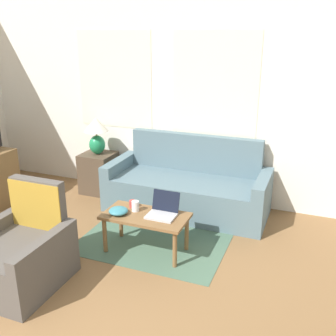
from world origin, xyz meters
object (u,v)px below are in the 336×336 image
Objects in this scene: table_lamp at (96,132)px; snack_bowl at (118,211)px; laptop at (163,210)px; cup_yellow at (132,204)px; coffee_table at (146,220)px; cup_navy at (135,206)px; armchair at (21,255)px; couch at (188,189)px.

snack_bowl is (1.03, -1.31, -0.42)m from table_lamp.
cup_yellow is at bearing 171.22° from laptop.
table_lamp reaches higher than coffee_table.
cup_navy is 1.44× the size of cup_yellow.
cup_navy is at bearing 161.59° from coffee_table.
cup_navy reaches higher than cup_yellow.
armchair is 1.00m from snack_bowl.
snack_bowl is (-0.26, -0.08, 0.09)m from coffee_table.
snack_bowl is at bearing -161.56° from laptop.
laptop reaches higher than cup_navy.
laptop is 2.64× the size of cup_navy.
coffee_table is 4.41× the size of snack_bowl.
couch reaches higher than armchair.
couch is at bearing 65.96° from armchair.
coffee_table is 0.26m from cup_yellow.
laptop is at bearing 2.91° from cup_navy.
armchair is 4.53× the size of snack_bowl.
couch is at bearing 79.18° from cup_navy.
table_lamp is 1.70m from cup_navy.
armchair is 1.20m from cup_yellow.
cup_navy is (-0.21, -1.09, 0.19)m from couch.
table_lamp is (-1.36, 0.10, 0.59)m from couch.
cup_navy is (1.16, -1.18, -0.40)m from table_lamp.
cup_navy is (-0.13, 0.04, 0.11)m from coffee_table.
table_lamp reaches higher than cup_yellow.
snack_bowl is at bearing -105.52° from couch.
table_lamp is 6.73× the size of cup_yellow.
couch is 1.49m from table_lamp.
snack_bowl is at bearing -135.28° from cup_navy.
laptop is at bearing -8.78° from cup_yellow.
cup_navy is at bearing 44.72° from snack_bowl.
table_lamp is 1.77× the size of laptop.
couch reaches higher than cup_yellow.
table_lamp is at bearing 134.38° from cup_navy.
cup_yellow is (-0.37, 0.06, -0.01)m from laptop.
snack_bowl reaches higher than coffee_table.
cup_navy is at bearing -177.09° from laptop.
armchair is (-0.90, -2.02, -0.02)m from couch.
laptop is 0.30m from cup_navy.
cup_navy is at bearing 53.39° from armchair.
laptop is at bearing -84.99° from couch.
armchair is 8.24× the size of cup_navy.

